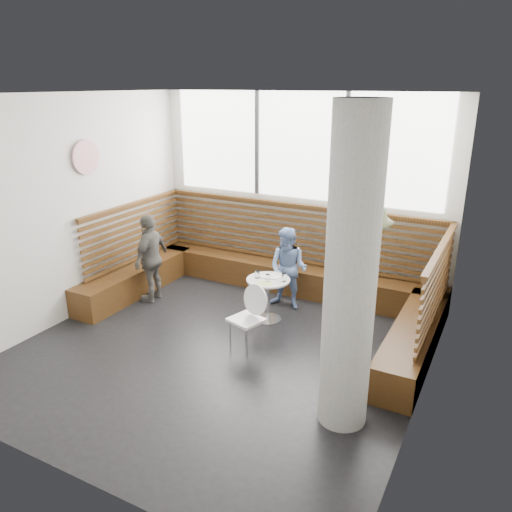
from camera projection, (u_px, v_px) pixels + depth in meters
The scene contains 15 objects.
room at pixel (218, 233), 6.01m from camera, with size 5.00×5.00×3.20m.
booth at pixel (279, 277), 7.88m from camera, with size 5.00×2.50×1.44m.
concrete_column at pixel (351, 275), 4.69m from camera, with size 0.50×0.50×3.20m, color gray.
wall_art at pixel (86, 157), 7.19m from camera, with size 0.50×0.50×0.03m, color white.
cafe_table at pixel (268, 291), 7.22m from camera, with size 0.63×0.63×0.65m.
cafe_chair at pixel (249, 312), 6.46m from camera, with size 0.41×0.40×0.86m.
adult_man at pixel (364, 270), 6.73m from camera, with size 1.19×0.68×1.84m, color #454C33.
child_back at pixel (288, 269), 7.59m from camera, with size 0.62×0.48×1.27m, color #6D88BE.
child_left at pixel (151, 258), 7.85m from camera, with size 0.83×0.34×1.41m, color #5B5852.
plate_near at pixel (266, 276), 7.25m from camera, with size 0.19×0.19×0.01m, color white.
plate_far at pixel (273, 277), 7.23m from camera, with size 0.22×0.22×0.02m, color white.
glass_left at pixel (257, 274), 7.19m from camera, with size 0.07×0.07×0.11m, color white.
glass_mid at pixel (268, 278), 7.06m from camera, with size 0.07×0.07×0.11m, color white.
glass_right at pixel (284, 277), 7.07m from camera, with size 0.07×0.07×0.11m, color white.
menu_card at pixel (264, 283), 7.00m from camera, with size 0.22×0.15×0.00m, color #A5C64C.
Camera 1 is at (3.09, -4.88, 3.32)m, focal length 35.00 mm.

